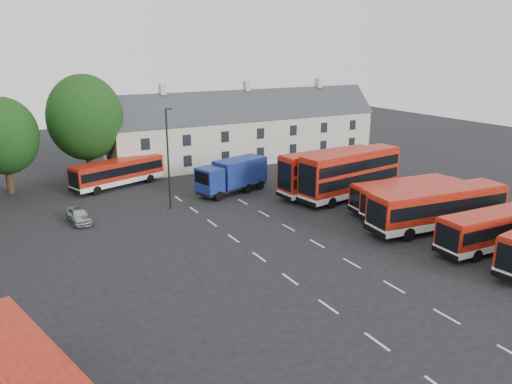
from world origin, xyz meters
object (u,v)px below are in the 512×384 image
(box_truck, at_px, (233,175))
(lamppost, at_px, (168,156))
(silver_car, at_px, (79,215))
(bus_dd_south, at_px, (350,172))
(bus_west, at_px, (27,381))

(box_truck, distance_m, lamppost, 8.03)
(box_truck, height_order, silver_car, box_truck)
(silver_car, bearing_deg, box_truck, 2.08)
(bus_dd_south, height_order, lamppost, lamppost)
(bus_west, bearing_deg, bus_dd_south, -73.86)
(lamppost, bearing_deg, silver_car, 178.98)
(bus_west, xyz_separation_m, silver_car, (5.95, 23.15, -1.18))
(box_truck, bearing_deg, lamppost, 178.28)
(lamppost, bearing_deg, box_truck, 14.03)
(box_truck, height_order, lamppost, lamppost)
(silver_car, xyz_separation_m, lamppost, (8.00, -0.14, 4.22))
(bus_dd_south, height_order, silver_car, bus_dd_south)
(silver_car, bearing_deg, bus_west, -108.58)
(bus_west, relative_size, box_truck, 1.36)
(box_truck, bearing_deg, bus_dd_south, -54.12)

